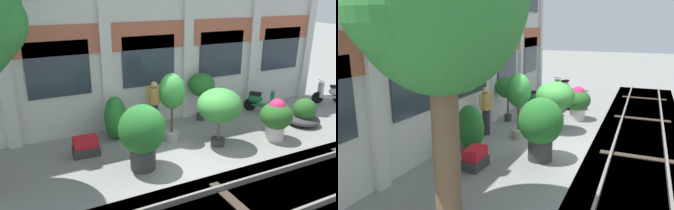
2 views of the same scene
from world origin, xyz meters
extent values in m
plane|color=gray|center=(0.00, 0.00, 0.00)|extent=(80.00, 80.00, 0.00)
cube|color=silver|center=(0.00, 3.15, 3.75)|extent=(14.72, 0.50, 7.50)
cube|color=#AD5B42|center=(0.00, 2.88, 3.10)|extent=(14.72, 0.06, 0.90)
cube|color=silver|center=(-1.47, 2.84, 3.75)|extent=(0.36, 0.16, 7.50)
cube|color=silver|center=(1.47, 2.84, 3.75)|extent=(0.36, 0.16, 7.50)
cube|color=silver|center=(4.42, 2.84, 3.75)|extent=(0.36, 0.16, 7.50)
cube|color=silver|center=(7.36, 2.84, 3.75)|extent=(0.36, 0.16, 7.50)
cube|color=#28333D|center=(-2.94, 2.87, 2.25)|extent=(1.88, 0.04, 1.70)
cube|color=#28333D|center=(0.00, 2.87, 2.25)|extent=(1.88, 0.04, 1.70)
cube|color=#28333D|center=(2.94, 2.87, 2.25)|extent=(1.88, 0.04, 1.70)
cube|color=#28333D|center=(5.89, 2.87, 2.25)|extent=(1.88, 0.04, 1.70)
cube|color=slate|center=(0.00, -1.79, 0.07)|extent=(22.72, 0.07, 0.15)
cube|color=#382D23|center=(-0.16, -2.51, 0.01)|extent=(0.24, 2.10, 0.03)
cylinder|color=#333333|center=(1.17, 0.32, 0.11)|extent=(0.43, 0.43, 0.21)
cylinder|color=brown|center=(1.17, 0.32, 0.64)|extent=(0.07, 0.07, 0.86)
ellipsoid|color=#388438|center=(1.17, 0.32, 1.28)|extent=(1.34, 1.34, 1.02)
ellipsoid|color=#333333|center=(4.81, 0.36, 0.18)|extent=(1.12, 1.12, 0.36)
sphere|color=#286023|center=(4.81, 0.36, 0.56)|extent=(0.79, 0.79, 0.79)
cylinder|color=#333333|center=(-1.41, 0.01, 0.28)|extent=(0.68, 0.68, 0.57)
ellipsoid|color=#236B28|center=(-1.41, 0.01, 1.12)|extent=(1.23, 1.23, 1.29)
cube|color=#333333|center=(-2.61, 1.41, 0.14)|extent=(0.76, 0.49, 0.27)
cube|color=red|center=(-2.61, 1.41, 0.41)|extent=(0.67, 0.42, 0.28)
cylinder|color=gray|center=(0.05, 1.23, 0.15)|extent=(0.48, 0.48, 0.29)
cylinder|color=#4C3826|center=(0.05, 1.23, 0.85)|extent=(0.07, 0.07, 1.10)
ellipsoid|color=#2D7A33|center=(0.05, 1.23, 1.62)|extent=(0.80, 0.80, 1.10)
cylinder|color=#333333|center=(1.77, 2.34, 0.13)|extent=(0.28, 0.28, 0.26)
cylinder|color=#4C3826|center=(1.77, 2.34, 0.72)|extent=(0.07, 0.07, 0.91)
ellipsoid|color=#236B28|center=(1.77, 2.34, 1.34)|extent=(0.95, 0.95, 0.83)
cylinder|color=beige|center=(3.02, -0.12, 0.22)|extent=(0.58, 0.58, 0.45)
ellipsoid|color=#286023|center=(3.02, -0.12, 0.80)|extent=(0.99, 0.99, 0.84)
sphere|color=#DB2866|center=(3.02, -0.12, 1.07)|extent=(0.54, 0.54, 0.54)
cylinder|color=black|center=(7.23, 1.84, 0.24)|extent=(0.47, 0.28, 0.48)
cube|color=#B2B2B7|center=(7.65, 1.64, 0.28)|extent=(0.72, 0.50, 0.08)
ellipsoid|color=#B2B2B7|center=(7.89, 1.53, 0.52)|extent=(0.62, 0.47, 0.36)
cube|color=black|center=(7.89, 1.53, 0.72)|extent=(0.49, 0.38, 0.10)
cube|color=#B2B2B7|center=(7.31, 1.80, 0.58)|extent=(0.23, 0.30, 0.60)
cylinder|color=#B7B7BF|center=(7.29, 1.81, 0.96)|extent=(0.24, 0.47, 0.03)
cylinder|color=black|center=(4.64, 1.67, 0.24)|extent=(0.37, 0.43, 0.48)
cylinder|color=black|center=(4.07, 2.36, 0.24)|extent=(0.37, 0.43, 0.48)
cube|color=#196B38|center=(4.35, 2.02, 0.28)|extent=(0.62, 0.68, 0.08)
ellipsoid|color=#196B38|center=(4.18, 2.22, 0.52)|extent=(0.56, 0.60, 0.36)
cube|color=black|center=(4.18, 2.22, 0.72)|extent=(0.45, 0.48, 0.10)
cube|color=#196B38|center=(4.59, 1.73, 0.58)|extent=(0.29, 0.27, 0.60)
cylinder|color=#B7B7BF|center=(4.60, 1.71, 0.96)|extent=(0.41, 0.34, 0.03)
cylinder|color=#282833|center=(-0.04, 2.38, 0.44)|extent=(0.26, 0.26, 0.88)
cylinder|color=tan|center=(-0.04, 2.38, 1.16)|extent=(0.34, 0.34, 0.56)
sphere|color=tan|center=(-0.04, 2.38, 1.55)|extent=(0.22, 0.22, 0.22)
cylinder|color=tan|center=(-0.25, 2.46, 1.19)|extent=(0.09, 0.09, 0.50)
cylinder|color=tan|center=(0.16, 2.29, 1.19)|extent=(0.09, 0.09, 0.50)
ellipsoid|color=#236B28|center=(-1.47, 2.19, 0.69)|extent=(1.08, 1.24, 1.37)
camera|label=1|loc=(-4.19, -7.22, 4.44)|focal=35.00mm
camera|label=2|loc=(-9.63, -2.50, 3.64)|focal=35.00mm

